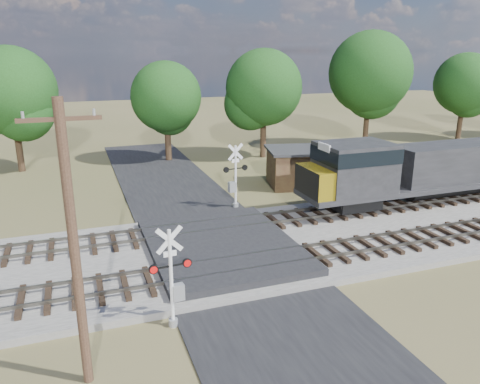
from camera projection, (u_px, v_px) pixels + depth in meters
name	position (u px, v px, depth m)	size (l,w,h in m)	color
ground	(225.00, 257.00, 23.02)	(160.00, 160.00, 0.00)	#484A27
ballast_bed	(388.00, 226.00, 26.67)	(140.00, 10.00, 0.30)	gray
road	(225.00, 256.00, 23.01)	(7.00, 60.00, 0.08)	black
crossing_panel	(221.00, 247.00, 23.38)	(7.00, 9.00, 0.62)	#262628
track_near	(300.00, 257.00, 22.11)	(140.00, 2.60, 0.33)	black
track_far	(260.00, 222.00, 26.61)	(140.00, 2.60, 0.33)	black
crossing_signal_near	(174.00, 286.00, 16.83)	(1.58, 0.36, 3.93)	silver
crossing_signal_far	(234.00, 182.00, 29.72)	(1.69, 0.41, 4.22)	silver
utility_pole	(74.00, 243.00, 13.09)	(2.11, 0.29, 8.63)	#372219
equipment_shed	(295.00, 167.00, 34.96)	(4.91, 4.91, 2.80)	#43291C
treeline	(218.00, 87.00, 41.70)	(78.51, 11.36, 11.76)	black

